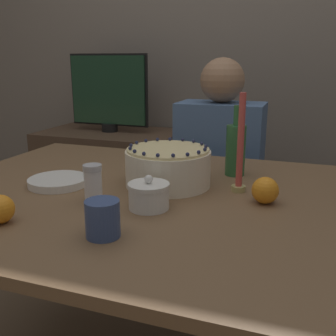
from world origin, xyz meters
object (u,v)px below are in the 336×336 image
(sugar_shaker, at_px, (93,183))
(tv_monitor, at_px, (109,92))
(sugar_bowl, at_px, (149,196))
(person_man_blue_shirt, at_px, (218,197))
(candle, at_px, (240,152))
(bottle, at_px, (236,149))
(cake, at_px, (168,167))

(sugar_shaker, distance_m, tv_monitor, 1.36)
(sugar_bowl, height_order, person_man_blue_shirt, person_man_blue_shirt)
(candle, relative_size, bottle, 1.24)
(sugar_bowl, distance_m, person_man_blue_shirt, 0.91)
(bottle, xyz_separation_m, tv_monitor, (-0.92, 0.81, 0.11))
(sugar_bowl, distance_m, sugar_shaker, 0.17)
(sugar_shaker, xyz_separation_m, person_man_blue_shirt, (0.19, 0.87, -0.31))
(candle, distance_m, bottle, 0.19)
(sugar_shaker, xyz_separation_m, bottle, (0.34, 0.41, 0.04))
(cake, distance_m, sugar_bowl, 0.22)
(bottle, distance_m, tv_monitor, 1.23)
(sugar_shaker, bearing_deg, sugar_bowl, 1.44)
(person_man_blue_shirt, height_order, tv_monitor, tv_monitor)
(candle, xyz_separation_m, tv_monitor, (-0.97, 0.99, 0.08))
(person_man_blue_shirt, bearing_deg, candle, 107.11)
(candle, bearing_deg, cake, -176.68)
(cake, bearing_deg, candle, 3.32)
(candle, height_order, tv_monitor, tv_monitor)
(bottle, bearing_deg, sugar_shaker, -129.29)
(sugar_bowl, relative_size, tv_monitor, 0.23)
(tv_monitor, bearing_deg, person_man_blue_shirt, -24.50)
(person_man_blue_shirt, bearing_deg, bottle, 108.33)
(candle, height_order, bottle, candle)
(sugar_bowl, height_order, candle, candle)
(cake, height_order, bottle, bottle)
(cake, relative_size, candle, 0.91)
(person_man_blue_shirt, distance_m, tv_monitor, 0.97)
(cake, xyz_separation_m, candle, (0.23, 0.01, 0.07))
(cake, bearing_deg, sugar_shaker, -124.54)
(candle, xyz_separation_m, person_man_blue_shirt, (-0.20, 0.63, -0.39))
(cake, xyz_separation_m, sugar_shaker, (-0.15, -0.22, -0.01))
(bottle, relative_size, person_man_blue_shirt, 0.21)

